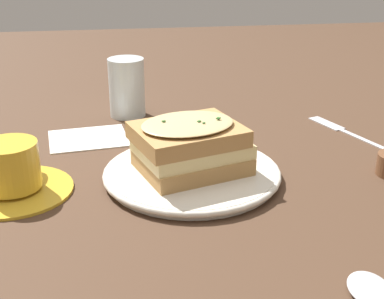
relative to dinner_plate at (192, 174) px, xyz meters
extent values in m
plane|color=#473021|center=(-0.01, 0.00, -0.01)|extent=(2.40, 2.40, 0.00)
cylinder|color=silver|center=(0.00, 0.00, 0.00)|extent=(0.23, 0.23, 0.01)
torus|color=silver|center=(0.00, 0.00, 0.00)|extent=(0.24, 0.24, 0.01)
cube|color=#B2844C|center=(0.00, 0.00, 0.02)|extent=(0.16, 0.15, 0.02)
cube|color=#EFDB93|center=(0.00, 0.00, 0.04)|extent=(0.17, 0.14, 0.02)
cube|color=#B2844C|center=(0.01, 0.00, 0.06)|extent=(0.16, 0.15, 0.02)
ellipsoid|color=#DBBC7F|center=(0.01, 0.00, 0.07)|extent=(0.15, 0.13, 0.01)
cube|color=#2D6028|center=(-0.01, 0.01, 0.08)|extent=(0.01, 0.01, 0.00)
cube|color=#2D6028|center=(-0.01, 0.01, 0.08)|extent=(0.00, 0.00, 0.00)
cube|color=#2D6028|center=(-0.04, 0.00, 0.08)|extent=(0.01, 0.01, 0.00)
cube|color=#2D6028|center=(0.04, 0.00, 0.08)|extent=(0.01, 0.00, 0.00)
cylinder|color=gold|center=(0.24, 0.00, 0.00)|extent=(0.15, 0.15, 0.01)
cylinder|color=gold|center=(0.24, 0.00, 0.03)|extent=(0.07, 0.07, 0.06)
cylinder|color=#381E0F|center=(0.24, 0.00, 0.05)|extent=(0.06, 0.06, 0.00)
torus|color=gold|center=(0.22, -0.04, 0.03)|extent=(0.02, 0.04, 0.04)
cylinder|color=silver|center=(0.08, -0.29, 0.04)|extent=(0.06, 0.06, 0.11)
cube|color=silver|center=(-0.30, -0.10, -0.01)|extent=(0.05, 0.11, 0.00)
cube|color=silver|center=(-0.27, -0.19, -0.01)|extent=(0.05, 0.08, 0.00)
cube|color=#333335|center=(-0.26, -0.19, -0.01)|extent=(0.02, 0.04, 0.00)
cube|color=#333335|center=(-0.26, -0.20, -0.01)|extent=(0.02, 0.04, 0.00)
cube|color=#333335|center=(-0.27, -0.20, -0.01)|extent=(0.02, 0.04, 0.00)
ellipsoid|color=silver|center=(-0.13, 0.27, 0.00)|extent=(0.05, 0.06, 0.01)
cube|color=white|center=(0.15, -0.17, -0.01)|extent=(0.14, 0.12, 0.00)
camera|label=1|loc=(0.10, 0.66, 0.31)|focal=50.00mm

